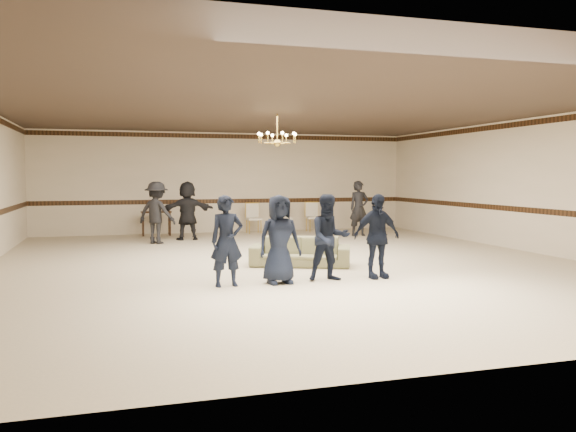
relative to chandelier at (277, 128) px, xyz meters
name	(u,v)px	position (x,y,z in m)	size (l,w,h in m)	color
room	(290,187)	(0.00, -1.00, -1.28)	(12.01, 14.01, 3.21)	tan
chair_rail	(228,201)	(0.00, 5.99, -1.88)	(12.00, 0.02, 0.14)	#392111
crown_molding	(227,136)	(0.00, 5.99, 0.21)	(12.00, 0.02, 0.14)	#392111
chandelier	(277,128)	(0.00, 0.00, 0.00)	(0.94, 0.94, 0.89)	gold
boy_a	(227,241)	(-1.75, -3.19, -2.12)	(0.55, 0.36, 1.51)	black
boy_b	(279,239)	(-0.85, -3.19, -2.12)	(0.74, 0.48, 1.51)	black
boy_c	(329,238)	(0.05, -3.19, -2.12)	(0.73, 0.57, 1.51)	black
boy_d	(377,236)	(0.95, -3.19, -2.12)	(0.88, 0.37, 1.51)	black
settee	(300,251)	(0.08, -1.45, -2.58)	(2.00, 0.78, 0.58)	olive
adult_left	(157,213)	(-2.44, 3.31, -2.04)	(1.08, 0.62, 1.66)	black
adult_mid	(187,211)	(-1.54, 4.01, -2.04)	(1.54, 0.49, 1.66)	black
adult_right	(359,208)	(3.56, 3.61, -2.04)	(0.61, 0.40, 1.66)	black
banquet_chair_left	(254,219)	(0.70, 5.29, -2.40)	(0.46, 0.46, 0.94)	beige
banquet_chair_mid	(284,218)	(1.70, 5.29, -2.40)	(0.46, 0.46, 0.94)	beige
banquet_chair_right	(314,217)	(2.70, 5.29, -2.40)	(0.46, 0.46, 0.94)	beige
console_table	(156,223)	(-2.30, 5.49, -2.50)	(0.89, 0.38, 0.75)	black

